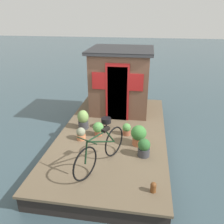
{
  "coord_description": "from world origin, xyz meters",
  "views": [
    {
      "loc": [
        -5.85,
        -0.89,
        3.63
      ],
      "look_at": [
        -0.2,
        0.0,
        1.14
      ],
      "focal_mm": 37.31,
      "sensor_mm": 36.0,
      "label": 1
    }
  ],
  "objects_px": {
    "bicycle": "(101,150)",
    "potted_plant_rosemary": "(127,129)",
    "mooring_bollard": "(153,187)",
    "potted_plant_ivy": "(83,119)",
    "potted_plant_fern": "(144,148)",
    "potted_plant_thyme": "(98,128)",
    "potted_plant_geranium": "(81,134)",
    "charcoal_grill": "(106,121)",
    "houseboat_cabin": "(121,80)",
    "potted_plant_succulent": "(139,135)"
  },
  "relations": [
    {
      "from": "potted_plant_geranium",
      "to": "potted_plant_thyme",
      "type": "xyz_separation_m",
      "value": [
        0.29,
        -0.41,
        0.05
      ]
    },
    {
      "from": "charcoal_grill",
      "to": "potted_plant_geranium",
      "type": "bearing_deg",
      "value": 144.17
    },
    {
      "from": "mooring_bollard",
      "to": "charcoal_grill",
      "type": "bearing_deg",
      "value": 28.87
    },
    {
      "from": "potted_plant_geranium",
      "to": "mooring_bollard",
      "type": "xyz_separation_m",
      "value": [
        -1.71,
        -1.91,
        -0.05
      ]
    },
    {
      "from": "houseboat_cabin",
      "to": "potted_plant_rosemary",
      "type": "distance_m",
      "value": 2.07
    },
    {
      "from": "houseboat_cabin",
      "to": "potted_plant_geranium",
      "type": "distance_m",
      "value": 2.58
    },
    {
      "from": "potted_plant_rosemary",
      "to": "mooring_bollard",
      "type": "relative_size",
      "value": 1.58
    },
    {
      "from": "potted_plant_succulent",
      "to": "potted_plant_rosemary",
      "type": "distance_m",
      "value": 0.6
    },
    {
      "from": "potted_plant_succulent",
      "to": "charcoal_grill",
      "type": "distance_m",
      "value": 1.26
    },
    {
      "from": "houseboat_cabin",
      "to": "potted_plant_thyme",
      "type": "height_order",
      "value": "houseboat_cabin"
    },
    {
      "from": "potted_plant_rosemary",
      "to": "bicycle",
      "type": "bearing_deg",
      "value": 164.55
    },
    {
      "from": "charcoal_grill",
      "to": "potted_plant_thyme",
      "type": "bearing_deg",
      "value": 163.81
    },
    {
      "from": "mooring_bollard",
      "to": "potted_plant_thyme",
      "type": "bearing_deg",
      "value": 36.9
    },
    {
      "from": "bicycle",
      "to": "charcoal_grill",
      "type": "distance_m",
      "value": 1.84
    },
    {
      "from": "charcoal_grill",
      "to": "mooring_bollard",
      "type": "bearing_deg",
      "value": -151.13
    },
    {
      "from": "houseboat_cabin",
      "to": "bicycle",
      "type": "distance_m",
      "value": 3.41
    },
    {
      "from": "bicycle",
      "to": "mooring_bollard",
      "type": "bearing_deg",
      "value": -119.47
    },
    {
      "from": "potted_plant_geranium",
      "to": "charcoal_grill",
      "type": "xyz_separation_m",
      "value": [
        0.76,
        -0.55,
        0.06
      ]
    },
    {
      "from": "potted_plant_thyme",
      "to": "houseboat_cabin",
      "type": "bearing_deg",
      "value": -10.56
    },
    {
      "from": "potted_plant_rosemary",
      "to": "houseboat_cabin",
      "type": "bearing_deg",
      "value": 12.28
    },
    {
      "from": "potted_plant_rosemary",
      "to": "charcoal_grill",
      "type": "distance_m",
      "value": 0.71
    },
    {
      "from": "houseboat_cabin",
      "to": "potted_plant_succulent",
      "type": "distance_m",
      "value": 2.55
    },
    {
      "from": "potted_plant_rosemary",
      "to": "potted_plant_fern",
      "type": "bearing_deg",
      "value": -152.36
    },
    {
      "from": "potted_plant_succulent",
      "to": "potted_plant_rosemary",
      "type": "bearing_deg",
      "value": 36.56
    },
    {
      "from": "potted_plant_ivy",
      "to": "potted_plant_fern",
      "type": "relative_size",
      "value": 1.27
    },
    {
      "from": "potted_plant_fern",
      "to": "charcoal_grill",
      "type": "height_order",
      "value": "potted_plant_fern"
    },
    {
      "from": "bicycle",
      "to": "potted_plant_fern",
      "type": "height_order",
      "value": "bicycle"
    },
    {
      "from": "bicycle",
      "to": "potted_plant_succulent",
      "type": "relative_size",
      "value": 3.04
    },
    {
      "from": "potted_plant_geranium",
      "to": "potted_plant_thyme",
      "type": "bearing_deg",
      "value": -55.12
    },
    {
      "from": "bicycle",
      "to": "potted_plant_succulent",
      "type": "distance_m",
      "value": 1.3
    },
    {
      "from": "potted_plant_thyme",
      "to": "potted_plant_rosemary",
      "type": "xyz_separation_m",
      "value": [
        0.17,
        -0.77,
        -0.05
      ]
    },
    {
      "from": "potted_plant_rosemary",
      "to": "potted_plant_geranium",
      "type": "bearing_deg",
      "value": 111.03
    },
    {
      "from": "potted_plant_thyme",
      "to": "potted_plant_geranium",
      "type": "bearing_deg",
      "value": 124.88
    },
    {
      "from": "potted_plant_fern",
      "to": "houseboat_cabin",
      "type": "bearing_deg",
      "value": 17.93
    },
    {
      "from": "potted_plant_fern",
      "to": "mooring_bollard",
      "type": "height_order",
      "value": "potted_plant_fern"
    },
    {
      "from": "potted_plant_geranium",
      "to": "potted_plant_fern",
      "type": "xyz_separation_m",
      "value": [
        -0.52,
        -1.69,
        0.05
      ]
    },
    {
      "from": "potted_plant_rosemary",
      "to": "potted_plant_ivy",
      "type": "bearing_deg",
      "value": 81.69
    },
    {
      "from": "potted_plant_succulent",
      "to": "potted_plant_fern",
      "type": "height_order",
      "value": "potted_plant_succulent"
    },
    {
      "from": "bicycle",
      "to": "potted_plant_rosemary",
      "type": "bearing_deg",
      "value": -15.45
    },
    {
      "from": "potted_plant_geranium",
      "to": "potted_plant_thyme",
      "type": "relative_size",
      "value": 0.87
    },
    {
      "from": "potted_plant_succulent",
      "to": "bicycle",
      "type": "bearing_deg",
      "value": 143.41
    },
    {
      "from": "bicycle",
      "to": "potted_plant_geranium",
      "type": "distance_m",
      "value": 1.33
    },
    {
      "from": "potted_plant_succulent",
      "to": "potted_plant_fern",
      "type": "bearing_deg",
      "value": -162.62
    },
    {
      "from": "potted_plant_geranium",
      "to": "charcoal_grill",
      "type": "relative_size",
      "value": 1.08
    },
    {
      "from": "potted_plant_succulent",
      "to": "potted_plant_geranium",
      "type": "bearing_deg",
      "value": 89.18
    },
    {
      "from": "potted_plant_ivy",
      "to": "potted_plant_thyme",
      "type": "bearing_deg",
      "value": -124.31
    },
    {
      "from": "houseboat_cabin",
      "to": "potted_plant_rosemary",
      "type": "xyz_separation_m",
      "value": [
        -1.83,
        -0.4,
        -0.89
      ]
    },
    {
      "from": "potted_plant_ivy",
      "to": "potted_plant_geranium",
      "type": "xyz_separation_m",
      "value": [
        -0.64,
        -0.11,
        -0.12
      ]
    },
    {
      "from": "mooring_bollard",
      "to": "potted_plant_ivy",
      "type": "bearing_deg",
      "value": 40.67
    },
    {
      "from": "potted_plant_ivy",
      "to": "potted_plant_thyme",
      "type": "xyz_separation_m",
      "value": [
        -0.36,
        -0.52,
        -0.07
      ]
    }
  ]
}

